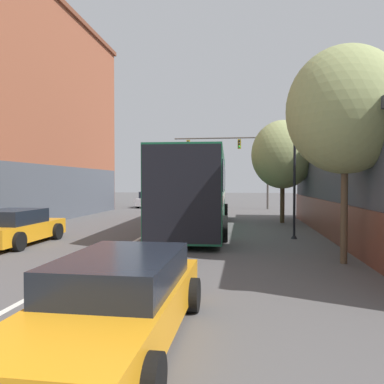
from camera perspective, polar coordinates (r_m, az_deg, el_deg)
name	(u,v)px	position (r m, az deg, el deg)	size (l,w,h in m)	color
lane_center_line	(162,226)	(19.10, -4.64, -5.25)	(0.14, 46.57, 0.01)	silver
bus	(197,188)	(17.97, 0.78, 0.62)	(3.30, 12.58, 3.51)	#145133
hatchback_foreground	(117,301)	(5.55, -11.35, -15.97)	(2.00, 4.63, 1.19)	orange
parked_car_left_near	(14,228)	(14.96, -25.44, -4.92)	(2.12, 4.15, 1.27)	orange
parked_car_left_mid	(153,200)	(33.98, -5.96, -1.18)	(2.53, 4.62, 1.41)	silver
traffic_signal_gantry	(239,155)	(31.88, 7.20, 5.66)	(7.99, 0.36, 6.30)	#514C47
street_lamp	(295,163)	(15.37, 15.36, 4.21)	(0.37, 0.37, 4.66)	black
street_tree_near	(345,110)	(11.27, 22.31, 11.44)	(3.18, 2.86, 5.97)	brown
street_tree_far	(283,155)	(21.39, 13.64, 5.56)	(3.44, 3.10, 5.68)	#4C3823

